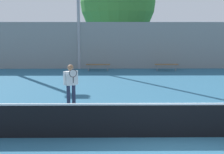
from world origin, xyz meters
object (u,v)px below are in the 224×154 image
Objects in this scene: bench_adjacent_court at (166,65)px; tennis_net at (172,120)px; tree_green_tall at (118,2)px; tennis_player at (71,82)px; bench_courtside_near at (98,65)px.

tennis_net is at bearing -99.74° from bench_adjacent_court.
bench_adjacent_court is 0.19× the size of tree_green_tall.
tree_green_tall is (-3.12, 7.77, 4.72)m from bench_adjacent_court.
tennis_net is 4.82m from tennis_player.
bench_adjacent_court is 9.61m from tree_green_tall.
tennis_net is 7.27× the size of bench_courtside_near.
tennis_player is 10.81m from bench_adjacent_court.
tennis_net is 1.40× the size of tree_green_tall.
bench_courtside_near is (-2.47, 12.93, -0.09)m from tennis_net.
tennis_player is 0.99× the size of bench_adjacent_court.
tennis_net reaches higher than bench_courtside_near.
tree_green_tall is (2.29, 17.11, 4.22)m from tennis_player.
bench_adjacent_court is at bearing 34.11° from tennis_player.
bench_courtside_near is 9.23m from tree_green_tall.
tennis_net is 13.12m from bench_adjacent_court.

